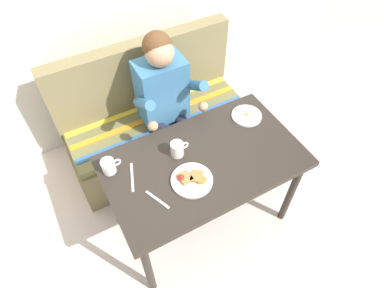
# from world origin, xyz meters

# --- Properties ---
(ground_plane) EXTENTS (8.00, 8.00, 0.00)m
(ground_plane) POSITION_xyz_m (0.00, 0.00, 0.00)
(ground_plane) COLOR beige
(table) EXTENTS (1.20, 0.70, 0.73)m
(table) POSITION_xyz_m (0.00, 0.00, 0.65)
(table) COLOR #2B251F
(table) RESTS_ON ground
(couch) EXTENTS (1.44, 0.56, 1.00)m
(couch) POSITION_xyz_m (0.00, 0.76, 0.33)
(couch) COLOR olive
(couch) RESTS_ON ground
(person) EXTENTS (0.45, 0.61, 1.21)m
(person) POSITION_xyz_m (0.04, 0.59, 0.74)
(person) COLOR teal
(person) RESTS_ON ground
(plate_breakfast) EXTENTS (0.24, 0.24, 0.05)m
(plate_breakfast) POSITION_xyz_m (-0.14, -0.10, 0.74)
(plate_breakfast) COLOR white
(plate_breakfast) RESTS_ON table
(plate_eggs) EXTENTS (0.20, 0.20, 0.04)m
(plate_eggs) POSITION_xyz_m (0.43, 0.18, 0.74)
(plate_eggs) COLOR white
(plate_eggs) RESTS_ON table
(coffee_mug) EXTENTS (0.12, 0.08, 0.10)m
(coffee_mug) POSITION_xyz_m (-0.12, 0.12, 0.78)
(coffee_mug) COLOR white
(coffee_mug) RESTS_ON table
(coffee_mug_second) EXTENTS (0.12, 0.08, 0.09)m
(coffee_mug_second) POSITION_xyz_m (-0.52, 0.20, 0.78)
(coffee_mug_second) COLOR white
(coffee_mug_second) RESTS_ON table
(fork) EXTENTS (0.08, 0.16, 0.00)m
(fork) POSITION_xyz_m (-0.36, -0.12, 0.73)
(fork) COLOR silver
(fork) RESTS_ON table
(knife) EXTENTS (0.08, 0.19, 0.00)m
(knife) POSITION_xyz_m (-0.43, 0.09, 0.73)
(knife) COLOR silver
(knife) RESTS_ON table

